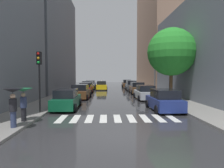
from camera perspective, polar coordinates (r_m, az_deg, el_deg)
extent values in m
cube|color=#2D2D2F|center=(32.81, -0.53, -2.07)|extent=(28.00, 72.00, 0.04)
cube|color=gray|center=(33.30, -11.79, -1.90)|extent=(3.00, 72.00, 0.15)
cube|color=gray|center=(33.58, 10.63, -1.85)|extent=(3.00, 72.00, 0.15)
cube|color=silver|center=(12.69, -15.10, -10.16)|extent=(0.45, 2.20, 0.01)
cube|color=silver|center=(12.52, -11.02, -10.29)|extent=(0.45, 2.20, 0.01)
cube|color=silver|center=(12.41, -6.85, -10.38)|extent=(0.45, 2.20, 0.01)
cube|color=silver|center=(12.36, -2.62, -10.41)|extent=(0.45, 2.20, 0.01)
cube|color=silver|center=(12.38, 1.62, -10.39)|extent=(0.45, 2.20, 0.01)
cube|color=silver|center=(12.47, 5.82, -10.31)|extent=(0.45, 2.20, 0.01)
cube|color=silver|center=(12.62, 9.94, -10.18)|extent=(0.45, 2.20, 0.01)
cube|color=silver|center=(12.83, 13.94, -10.00)|extent=(0.45, 2.20, 0.01)
cube|color=silver|center=(13.09, 17.79, -9.79)|extent=(0.45, 2.20, 0.01)
cube|color=slate|center=(36.60, -18.56, 12.84)|extent=(6.00, 21.51, 18.47)
cube|color=slate|center=(24.32, 27.39, 8.90)|extent=(6.00, 21.30, 11.04)
cube|color=#8C6B56|center=(45.46, 13.66, 14.98)|extent=(6.00, 20.93, 24.78)
cube|color=#0C4C2D|center=(16.12, -13.53, -5.27)|extent=(1.78, 4.42, 0.80)
cube|color=black|center=(15.82, -13.73, -2.76)|extent=(1.57, 2.43, 0.66)
cylinder|color=black|center=(17.76, -15.39, -5.38)|extent=(0.22, 0.64, 0.64)
cylinder|color=black|center=(17.43, -9.68, -5.47)|extent=(0.22, 0.64, 0.64)
cylinder|color=black|center=(14.98, -18.01, -6.97)|extent=(0.22, 0.64, 0.64)
cylinder|color=black|center=(14.59, -11.24, -7.14)|extent=(0.22, 0.64, 0.64)
cube|color=brown|center=(22.38, -9.47, -2.89)|extent=(2.03, 4.11, 0.84)
cube|color=black|center=(22.12, -9.58, -0.99)|extent=(1.73, 2.29, 0.68)
cylinder|color=black|center=(23.88, -11.10, -3.20)|extent=(0.25, 0.65, 0.64)
cylinder|color=black|center=(23.58, -6.67, -3.25)|extent=(0.25, 0.65, 0.64)
cylinder|color=black|center=(21.30, -12.56, -3.96)|extent=(0.25, 0.65, 0.64)
cylinder|color=black|center=(20.95, -7.59, -4.03)|extent=(0.25, 0.65, 0.64)
cube|color=maroon|center=(28.46, -7.88, -1.67)|extent=(1.85, 4.19, 0.80)
cube|color=black|center=(28.21, -7.94, -0.24)|extent=(1.60, 2.32, 0.65)
cylinder|color=black|center=(29.95, -9.21, -1.94)|extent=(0.23, 0.64, 0.64)
cylinder|color=black|center=(29.74, -5.85, -1.95)|extent=(0.23, 0.64, 0.64)
cylinder|color=black|center=(27.26, -10.08, -2.43)|extent=(0.23, 0.64, 0.64)
cylinder|color=black|center=(27.03, -6.39, -2.45)|extent=(0.23, 0.64, 0.64)
cube|color=silver|center=(34.19, -7.24, -0.89)|extent=(2.14, 4.86, 0.81)
cube|color=black|center=(33.91, -7.30, 0.32)|extent=(1.81, 2.71, 0.66)
cylinder|color=black|center=(35.91, -8.40, -1.12)|extent=(0.25, 0.65, 0.64)
cylinder|color=black|center=(35.65, -5.35, -1.13)|extent=(0.25, 0.65, 0.64)
cylinder|color=black|center=(32.81, -9.29, -1.52)|extent=(0.25, 0.65, 0.64)
cylinder|color=black|center=(32.52, -5.95, -1.53)|extent=(0.25, 0.65, 0.64)
cube|color=navy|center=(39.46, -6.49, -0.39)|extent=(2.04, 4.23, 0.78)
cube|color=black|center=(39.22, -6.53, 0.62)|extent=(1.76, 2.35, 0.64)
cylinder|color=black|center=(40.96, -7.61, -0.62)|extent=(0.24, 0.65, 0.64)
cylinder|color=black|center=(40.75, -4.93, -0.62)|extent=(0.24, 0.65, 0.64)
cylinder|color=black|center=(38.23, -8.14, -0.87)|extent=(0.24, 0.65, 0.64)
cylinder|color=black|center=(38.01, -5.28, -0.88)|extent=(0.24, 0.65, 0.64)
cube|color=navy|center=(15.52, 15.44, -5.56)|extent=(2.05, 4.18, 0.83)
cube|color=black|center=(15.23, 15.73, -2.86)|extent=(1.77, 2.32, 0.68)
cylinder|color=black|center=(16.58, 10.69, -5.91)|extent=(0.24, 0.65, 0.64)
cylinder|color=black|center=(17.15, 17.05, -5.70)|extent=(0.24, 0.65, 0.64)
cylinder|color=black|center=(13.99, 13.42, -7.60)|extent=(0.24, 0.65, 0.64)
cylinder|color=black|center=(14.66, 20.79, -7.23)|extent=(0.24, 0.65, 0.64)
cube|color=#B2B7BF|center=(21.76, 9.97, -3.12)|extent=(2.01, 4.24, 0.80)
cube|color=black|center=(21.49, 10.12, -1.26)|extent=(1.73, 2.35, 0.65)
cylinder|color=black|center=(22.94, 6.86, -3.42)|extent=(0.24, 0.65, 0.64)
cylinder|color=black|center=(23.35, 11.47, -3.35)|extent=(0.24, 0.65, 0.64)
cylinder|color=black|center=(20.24, 8.24, -4.29)|extent=(0.24, 0.65, 0.64)
cylinder|color=black|center=(20.70, 13.42, -4.17)|extent=(0.24, 0.65, 0.64)
cube|color=brown|center=(28.30, 7.58, -1.66)|extent=(1.98, 4.37, 0.84)
cube|color=black|center=(28.03, 7.66, -0.14)|extent=(1.73, 2.41, 0.68)
cylinder|color=black|center=(29.61, 5.29, -1.97)|extent=(0.23, 0.64, 0.64)
cylinder|color=black|center=(29.89, 8.99, -1.95)|extent=(0.23, 0.64, 0.64)
cylinder|color=black|center=(26.77, 6.00, -2.50)|extent=(0.23, 0.64, 0.64)
cylinder|color=black|center=(27.08, 10.08, -2.47)|extent=(0.23, 0.64, 0.64)
cube|color=#474C51|center=(34.19, 5.78, -0.83)|extent=(1.78, 4.69, 0.86)
cube|color=black|center=(33.91, 5.84, 0.46)|extent=(1.56, 2.58, 0.70)
cylinder|color=black|center=(35.64, 4.06, -1.13)|extent=(0.22, 0.64, 0.64)
cylinder|color=black|center=(35.86, 6.86, -1.12)|extent=(0.22, 0.64, 0.64)
cylinder|color=black|center=(32.58, 4.59, -1.52)|extent=(0.22, 0.64, 0.64)
cylinder|color=black|center=(32.81, 7.65, -1.50)|extent=(0.22, 0.64, 0.64)
cube|color=brown|center=(40.85, 4.51, -0.22)|extent=(1.92, 4.09, 0.84)
cube|color=black|center=(40.62, 4.55, 0.83)|extent=(1.67, 2.26, 0.68)
cylinder|color=black|center=(42.13, 3.08, -0.49)|extent=(0.23, 0.64, 0.64)
cylinder|color=black|center=(42.30, 5.60, -0.49)|extent=(0.23, 0.64, 0.64)
cylinder|color=black|center=(39.46, 3.35, -0.73)|extent=(0.23, 0.64, 0.64)
cylinder|color=black|center=(39.64, 6.03, -0.72)|extent=(0.23, 0.64, 0.64)
cube|color=yellow|center=(35.03, -3.21, -0.78)|extent=(1.95, 4.54, 0.80)
cube|color=black|center=(34.76, -3.21, 0.39)|extent=(1.68, 2.51, 0.65)
cube|color=#F2EDCC|center=(34.75, -3.21, 1.07)|extent=(0.21, 0.36, 0.18)
cylinder|color=black|center=(36.54, -4.66, -1.03)|extent=(0.23, 0.64, 0.64)
cylinder|color=black|center=(36.54, -1.75, -1.02)|extent=(0.23, 0.64, 0.64)
cylinder|color=black|center=(33.58, -4.79, -1.38)|extent=(0.23, 0.64, 0.64)
cylinder|color=black|center=(33.58, -1.63, -1.38)|extent=(0.23, 0.64, 0.64)
cylinder|color=navy|center=(10.98, -27.74, -9.49)|extent=(0.28, 0.28, 0.82)
cylinder|color=black|center=(10.84, -27.83, -5.68)|extent=(0.36, 0.36, 0.65)
sphere|color=tan|center=(10.79, -27.89, -3.28)|extent=(0.26, 0.26, 0.26)
cone|color=black|center=(10.76, -27.93, -1.74)|extent=(0.99, 0.99, 0.20)
cylinder|color=#333338|center=(10.80, -27.88, -3.72)|extent=(0.02, 0.02, 0.75)
cylinder|color=black|center=(12.15, -25.21, -8.35)|extent=(0.28, 0.28, 0.78)
cylinder|color=navy|center=(12.03, -25.29, -5.07)|extent=(0.36, 0.36, 0.62)
sphere|color=tan|center=(11.98, -25.33, -3.02)|extent=(0.24, 0.24, 0.24)
cone|color=#19723F|center=(11.96, -25.36, -1.66)|extent=(1.01, 1.01, 0.20)
cylinder|color=#333338|center=(11.99, -25.32, -3.37)|extent=(0.02, 0.02, 0.72)
cylinder|color=#513823|center=(20.91, 17.41, -0.59)|extent=(0.36, 0.36, 2.93)
sphere|color=#28892B|center=(21.01, 17.57, 9.26)|extent=(5.02, 5.02, 5.02)
cylinder|color=black|center=(14.31, -21.09, -1.30)|extent=(0.12, 0.12, 3.40)
cube|color=black|center=(14.32, -21.25, 7.31)|extent=(0.30, 0.30, 0.90)
sphere|color=red|center=(14.18, -21.52, 8.57)|extent=(0.18, 0.18, 0.18)
sphere|color=#F2A519|center=(14.15, -21.49, 7.36)|extent=(0.18, 0.18, 0.18)
sphere|color=green|center=(14.13, -21.47, 6.15)|extent=(0.18, 0.18, 0.18)
cylinder|color=#595B60|center=(24.79, 12.90, 4.75)|extent=(0.16, 0.16, 7.03)
ellipsoid|color=beige|center=(25.18, 13.00, 13.12)|extent=(0.60, 0.28, 0.24)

